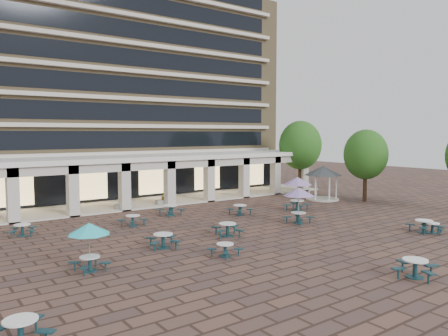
{
  "coord_description": "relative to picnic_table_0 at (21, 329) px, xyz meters",
  "views": [
    {
      "loc": [
        -16.58,
        -21.26,
        6.39
      ],
      "look_at": [
        1.18,
        3.0,
        4.0
      ],
      "focal_mm": 35.0,
      "sensor_mm": 36.0,
      "label": 1
    }
  ],
  "objects": [
    {
      "name": "retail_arcade",
      "position": [
        14.0,
        22.09,
        2.53
      ],
      "size": [
        42.0,
        6.6,
        4.4
      ],
      "color": "white",
      "rests_on": "ground"
    },
    {
      "name": "apartment_building",
      "position": [
        14.0,
        32.76,
        12.13
      ],
      "size": [
        40.0,
        15.5,
        25.2
      ],
      "color": "#8B744E",
      "rests_on": "ground"
    },
    {
      "name": "planter_left",
      "position": [
        12.0,
        20.19,
        -0.03
      ],
      "size": [
        1.5,
        0.63,
        1.17
      ],
      "color": "gray",
      "rests_on": "ground"
    },
    {
      "name": "gazebo",
      "position": [
        29.64,
        13.99,
        1.99
      ],
      "size": [
        3.5,
        3.5,
        3.26
      ],
      "rotation": [
        0.0,
        0.0,
        0.16
      ],
      "color": "beige",
      "rests_on": "ground"
    },
    {
      "name": "picnic_table_6",
      "position": [
        19.76,
        7.6,
        1.71
      ],
      "size": [
        2.21,
        2.21,
        2.56
      ],
      "rotation": [
        0.0,
        0.0,
        0.13
      ],
      "color": "#163B42",
      "rests_on": "ground"
    },
    {
      "name": "picnic_table_11",
      "position": [
        23.47,
        11.35,
        1.89
      ],
      "size": [
        2.4,
        2.4,
        2.77
      ],
      "rotation": [
        0.0,
        0.0,
        0.35
      ],
      "color": "#163B42",
      "rests_on": "ground"
    },
    {
      "name": "picnic_table_8",
      "position": [
        3.09,
        15.08,
        -0.02
      ],
      "size": [
        1.97,
        1.97,
        0.74
      ],
      "rotation": [
        0.0,
        0.0,
        -0.32
      ],
      "color": "#163B42",
      "rests_on": "ground"
    },
    {
      "name": "tree_east_c",
      "position": [
        32.57,
        19.83,
        4.61
      ],
      "size": [
        4.66,
        4.66,
        7.77
      ],
      "color": "#442D1B",
      "rests_on": "ground"
    },
    {
      "name": "picnic_table_10",
      "position": [
        13.91,
        15.62,
        0.01
      ],
      "size": [
        1.93,
        1.93,
        0.8
      ],
      "rotation": [
        0.0,
        0.0,
        0.1
      ],
      "color": "#163B42",
      "rests_on": "ground"
    },
    {
      "name": "picnic_table_2",
      "position": [
        15.45,
        -3.71,
        0.03
      ],
      "size": [
        2.26,
        2.26,
        0.83
      ],
      "rotation": [
        0.0,
        0.0,
        0.41
      ],
      "color": "#163B42",
      "rests_on": "ground"
    },
    {
      "name": "picnic_table_9",
      "position": [
        8.82,
        7.35,
        0.02
      ],
      "size": [
        2.15,
        2.15,
        0.81
      ],
      "rotation": [
        0.0,
        0.0,
        -0.3
      ],
      "color": "#163B42",
      "rests_on": "ground"
    },
    {
      "name": "picnic_table_1",
      "position": [
        10.63,
        3.97,
        -0.06
      ],
      "size": [
        1.72,
        1.72,
        0.68
      ],
      "rotation": [
        0.0,
        0.0,
        0.2
      ],
      "color": "#163B42",
      "rests_on": "ground"
    },
    {
      "name": "planter_right",
      "position": [
        15.8,
        20.19,
        -0.03
      ],
      "size": [
        1.5,
        0.63,
        1.17
      ],
      "color": "gray",
      "rests_on": "ground"
    },
    {
      "name": "picnic_table_13",
      "position": [
        18.45,
        12.64,
        0.0
      ],
      "size": [
        1.8,
        1.8,
        0.79
      ],
      "rotation": [
        0.0,
        0.0,
        0.03
      ],
      "color": "#163B42",
      "rests_on": "ground"
    },
    {
      "name": "picnic_table_4",
      "position": [
        4.1,
        5.69,
        1.45
      ],
      "size": [
        1.95,
        1.95,
        2.26
      ],
      "rotation": [
        0.0,
        0.0,
        0.1
      ],
      "color": "#163B42",
      "rests_on": "ground"
    },
    {
      "name": "ground",
      "position": [
        14.0,
        7.29,
        -0.47
      ],
      "size": [
        120.0,
        120.0,
        0.0
      ],
      "primitive_type": "plane",
      "color": "brown",
      "rests_on": "ground"
    },
    {
      "name": "tree_east_a",
      "position": [
        32.11,
        11.01,
        3.94
      ],
      "size": [
        4.06,
        4.06,
        6.76
      ],
      "color": "#442D1B",
      "rests_on": "ground"
    },
    {
      "name": "picnic_table_0",
      "position": [
        0.0,
        0.0,
        0.0
      ],
      "size": [
        1.77,
        1.77,
        0.78
      ],
      "rotation": [
        0.0,
        0.0,
        0.02
      ],
      "color": "#163B42",
      "rests_on": "ground"
    },
    {
      "name": "picnic_table_5",
      "position": [
        13.39,
        7.48,
        0.02
      ],
      "size": [
        2.24,
        2.24,
        0.82
      ],
      "rotation": [
        0.0,
        0.0,
        -0.4
      ],
      "color": "#163B42",
      "rests_on": "ground"
    },
    {
      "name": "picnic_table_12",
      "position": [
        9.93,
        13.81,
        -0.03
      ],
      "size": [
        1.96,
        1.96,
        0.74
      ],
      "rotation": [
        0.0,
        0.0,
        0.31
      ],
      "color": "#163B42",
      "rests_on": "ground"
    },
    {
      "name": "picnic_table_7",
      "position": [
        24.2,
        0.77,
        0.02
      ],
      "size": [
        2.13,
        2.13,
        0.81
      ],
      "rotation": [
        0.0,
        0.0,
        -0.27
      ],
      "color": "#163B42",
      "rests_on": "ground"
    },
    {
      "name": "picnic_table_3",
      "position": [
        24.5,
        0.38,
        -0.07
      ],
      "size": [
        1.82,
        1.82,
        0.66
      ],
      "rotation": [
        0.0,
        0.0,
        0.43
      ],
      "color": "#163B42",
      "rests_on": "ground"
    }
  ]
}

